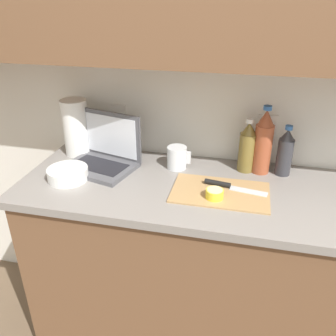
{
  "coord_description": "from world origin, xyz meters",
  "views": [
    {
      "loc": [
        -0.05,
        -1.3,
        1.69
      ],
      "look_at": [
        -0.34,
        -0.01,
        1.02
      ],
      "focal_mm": 38.0,
      "sensor_mm": 36.0,
      "label": 1
    }
  ],
  "objects_px": {
    "bottle_oil_tall": "(263,143)",
    "bottle_water_clear": "(247,147)",
    "bottle_green_soda": "(285,153)",
    "measuring_cup": "(177,158)",
    "laptop": "(104,154)",
    "knife": "(225,185)",
    "cutting_board": "(220,192)",
    "bowl_white": "(68,174)",
    "paper_towel_roll": "(76,127)",
    "lemon_half_cut": "(215,194)"
  },
  "relations": [
    {
      "from": "bottle_oil_tall",
      "to": "bottle_water_clear",
      "type": "bearing_deg",
      "value": 180.0
    },
    {
      "from": "bottle_green_soda",
      "to": "measuring_cup",
      "type": "bearing_deg",
      "value": -174.41
    },
    {
      "from": "laptop",
      "to": "bottle_oil_tall",
      "type": "xyz_separation_m",
      "value": [
        0.71,
        0.1,
        0.08
      ]
    },
    {
      "from": "bottle_green_soda",
      "to": "bottle_water_clear",
      "type": "bearing_deg",
      "value": 180.0
    },
    {
      "from": "knife",
      "to": "laptop",
      "type": "bearing_deg",
      "value": -179.81
    },
    {
      "from": "bottle_water_clear",
      "to": "bottle_green_soda",
      "type": "bearing_deg",
      "value": 0.0
    },
    {
      "from": "bottle_green_soda",
      "to": "cutting_board",
      "type": "bearing_deg",
      "value": -137.39
    },
    {
      "from": "knife",
      "to": "bowl_white",
      "type": "height_order",
      "value": "bowl_white"
    },
    {
      "from": "laptop",
      "to": "paper_towel_roll",
      "type": "xyz_separation_m",
      "value": [
        -0.18,
        0.1,
        0.08
      ]
    },
    {
      "from": "bottle_green_soda",
      "to": "bottle_water_clear",
      "type": "distance_m",
      "value": 0.16
    },
    {
      "from": "laptop",
      "to": "measuring_cup",
      "type": "bearing_deg",
      "value": 23.89
    },
    {
      "from": "bottle_oil_tall",
      "to": "cutting_board",
      "type": "bearing_deg",
      "value": -123.83
    },
    {
      "from": "measuring_cup",
      "to": "cutting_board",
      "type": "bearing_deg",
      "value": -40.51
    },
    {
      "from": "lemon_half_cut",
      "to": "laptop",
      "type": "bearing_deg",
      "value": 160.69
    },
    {
      "from": "knife",
      "to": "bottle_green_soda",
      "type": "relative_size",
      "value": 1.15
    },
    {
      "from": "laptop",
      "to": "paper_towel_roll",
      "type": "relative_size",
      "value": 1.3
    },
    {
      "from": "bottle_water_clear",
      "to": "paper_towel_roll",
      "type": "xyz_separation_m",
      "value": [
        -0.83,
        0.0,
        0.03
      ]
    },
    {
      "from": "bottle_green_soda",
      "to": "bottle_oil_tall",
      "type": "bearing_deg",
      "value": -180.0
    },
    {
      "from": "cutting_board",
      "to": "bottle_green_soda",
      "type": "distance_m",
      "value": 0.36
    },
    {
      "from": "measuring_cup",
      "to": "knife",
      "type": "bearing_deg",
      "value": -32.15
    },
    {
      "from": "laptop",
      "to": "bottle_water_clear",
      "type": "xyz_separation_m",
      "value": [
        0.65,
        0.1,
        0.05
      ]
    },
    {
      "from": "cutting_board",
      "to": "measuring_cup",
      "type": "relative_size",
      "value": 3.56
    },
    {
      "from": "knife",
      "to": "cutting_board",
      "type": "bearing_deg",
      "value": -99.54
    },
    {
      "from": "bowl_white",
      "to": "bottle_green_soda",
      "type": "bearing_deg",
      "value": 16.06
    },
    {
      "from": "knife",
      "to": "paper_towel_roll",
      "type": "xyz_separation_m",
      "value": [
        -0.75,
        0.2,
        0.12
      ]
    },
    {
      "from": "knife",
      "to": "bottle_oil_tall",
      "type": "distance_m",
      "value": 0.27
    },
    {
      "from": "bottle_oil_tall",
      "to": "paper_towel_roll",
      "type": "relative_size",
      "value": 1.12
    },
    {
      "from": "bottle_green_soda",
      "to": "measuring_cup",
      "type": "xyz_separation_m",
      "value": [
        -0.48,
        -0.05,
        -0.05
      ]
    },
    {
      "from": "bottle_oil_tall",
      "to": "measuring_cup",
      "type": "distance_m",
      "value": 0.39
    },
    {
      "from": "lemon_half_cut",
      "to": "bottle_green_soda",
      "type": "distance_m",
      "value": 0.41
    },
    {
      "from": "bottle_oil_tall",
      "to": "bottle_water_clear",
      "type": "xyz_separation_m",
      "value": [
        -0.07,
        0.0,
        -0.03
      ]
    },
    {
      "from": "bottle_green_soda",
      "to": "bottle_oil_tall",
      "type": "distance_m",
      "value": 0.11
    },
    {
      "from": "cutting_board",
      "to": "bowl_white",
      "type": "bearing_deg",
      "value": -177.46
    },
    {
      "from": "bottle_water_clear",
      "to": "bottle_oil_tall",
      "type": "bearing_deg",
      "value": -0.0
    },
    {
      "from": "lemon_half_cut",
      "to": "bottle_oil_tall",
      "type": "distance_m",
      "value": 0.36
    },
    {
      "from": "laptop",
      "to": "lemon_half_cut",
      "type": "height_order",
      "value": "laptop"
    },
    {
      "from": "bottle_oil_tall",
      "to": "bottle_green_soda",
      "type": "bearing_deg",
      "value": 0.0
    },
    {
      "from": "bowl_white",
      "to": "measuring_cup",
      "type": "bearing_deg",
      "value": 26.2
    },
    {
      "from": "lemon_half_cut",
      "to": "bowl_white",
      "type": "xyz_separation_m",
      "value": [
        -0.65,
        0.02,
        -0.0
      ]
    },
    {
      "from": "laptop",
      "to": "knife",
      "type": "xyz_separation_m",
      "value": [
        0.57,
        -0.09,
        -0.04
      ]
    },
    {
      "from": "bottle_green_soda",
      "to": "lemon_half_cut",
      "type": "bearing_deg",
      "value": -133.44
    },
    {
      "from": "paper_towel_roll",
      "to": "knife",
      "type": "bearing_deg",
      "value": -14.52
    },
    {
      "from": "bottle_oil_tall",
      "to": "measuring_cup",
      "type": "xyz_separation_m",
      "value": [
        -0.38,
        -0.05,
        -0.09
      ]
    },
    {
      "from": "laptop",
      "to": "bottle_oil_tall",
      "type": "height_order",
      "value": "bottle_oil_tall"
    },
    {
      "from": "bottle_water_clear",
      "to": "measuring_cup",
      "type": "distance_m",
      "value": 0.32
    },
    {
      "from": "bottle_water_clear",
      "to": "measuring_cup",
      "type": "bearing_deg",
      "value": -171.5
    },
    {
      "from": "cutting_board",
      "to": "knife",
      "type": "bearing_deg",
      "value": 70.99
    },
    {
      "from": "measuring_cup",
      "to": "paper_towel_roll",
      "type": "height_order",
      "value": "paper_towel_roll"
    },
    {
      "from": "bottle_green_soda",
      "to": "bottle_water_clear",
      "type": "relative_size",
      "value": 0.93
    },
    {
      "from": "knife",
      "to": "bottle_green_soda",
      "type": "height_order",
      "value": "bottle_green_soda"
    }
  ]
}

